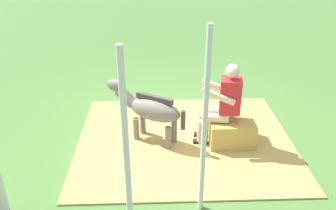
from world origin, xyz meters
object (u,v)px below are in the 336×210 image
(hay_bale, at_px, (230,131))
(person_seated, at_px, (222,102))
(tent_pole_mid, at_px, (127,164))
(tent_pole_left, at_px, (205,128))
(pony_standing, at_px, (150,109))

(hay_bale, relative_size, person_seated, 0.52)
(person_seated, bearing_deg, tent_pole_mid, 58.56)
(person_seated, height_order, tent_pole_mid, tent_pole_mid)
(person_seated, height_order, tent_pole_left, tent_pole_left)
(hay_bale, relative_size, pony_standing, 0.55)
(hay_bale, height_order, tent_pole_left, tent_pole_left)
(person_seated, relative_size, tent_pole_mid, 0.58)
(person_seated, distance_m, tent_pole_left, 1.55)
(tent_pole_left, bearing_deg, person_seated, -108.18)
(pony_standing, relative_size, tent_pole_mid, 0.55)
(person_seated, bearing_deg, pony_standing, -5.58)
(pony_standing, height_order, tent_pole_mid, tent_pole_mid)
(hay_bale, xyz_separation_m, tent_pole_left, (0.62, 1.40, 0.90))
(hay_bale, xyz_separation_m, pony_standing, (1.23, -0.12, 0.34))
(hay_bale, xyz_separation_m, tent_pole_mid, (1.40, 2.01, 0.90))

